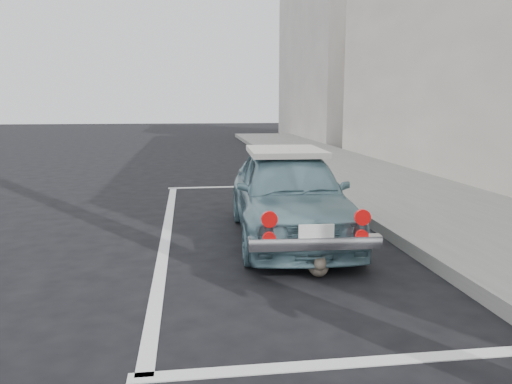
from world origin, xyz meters
TOP-DOWN VIEW (x-y plane):
  - ground at (0.00, 0.00)m, footprint 80.00×80.00m
  - sidewalk at (3.20, 2.00)m, footprint 2.80×40.00m
  - building_far at (6.35, 20.00)m, footprint 3.50×10.00m
  - pline_rear at (0.50, -0.50)m, footprint 3.00×0.12m
  - pline_front at (0.50, 6.50)m, footprint 3.00×0.12m
  - pline_side at (-0.90, 3.00)m, footprint 0.12×7.00m
  - retro_coupe at (0.62, 2.58)m, footprint 1.46×3.33m
  - cat at (0.63, 1.14)m, footprint 0.25×0.45m

SIDE VIEW (x-z plane):
  - ground at x=0.00m, z-range 0.00..0.00m
  - pline_rear at x=0.50m, z-range 0.00..0.01m
  - pline_front at x=0.50m, z-range 0.00..0.01m
  - pline_side at x=-0.90m, z-range 0.00..0.01m
  - sidewalk at x=3.20m, z-range 0.00..0.15m
  - cat at x=0.63m, z-range -0.01..0.23m
  - retro_coupe at x=0.62m, z-range 0.01..1.12m
  - building_far at x=6.35m, z-range 0.00..8.00m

